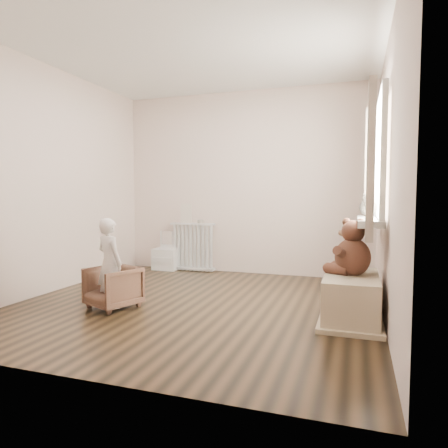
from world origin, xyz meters
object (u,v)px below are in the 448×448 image
(radiator, at_px, (193,245))
(toy_bench, at_px, (351,298))
(armchair, at_px, (113,287))
(child, at_px, (109,263))
(plush_cat, at_px, (368,207))
(toy_vanity, at_px, (166,251))
(teddy_bear, at_px, (353,246))

(radiator, xyz_separation_m, toy_bench, (2.27, -1.75, -0.19))
(armchair, bearing_deg, child, -67.62)
(child, height_order, plush_cat, plush_cat)
(toy_vanity, height_order, toy_bench, toy_vanity)
(child, distance_m, teddy_bear, 2.30)
(radiator, relative_size, armchair, 1.57)
(child, xyz_separation_m, plush_cat, (2.39, 1.15, 0.54))
(teddy_bear, relative_size, plush_cat, 1.73)
(child, distance_m, plush_cat, 2.71)
(toy_bench, distance_m, plush_cat, 1.12)
(toy_bench, relative_size, teddy_bear, 1.76)
(radiator, xyz_separation_m, toy_vanity, (-0.42, -0.03, -0.11))
(toy_bench, height_order, plush_cat, plush_cat)
(child, bearing_deg, toy_bench, -148.07)
(radiator, height_order, toy_vanity, radiator)
(toy_vanity, xyz_separation_m, teddy_bear, (2.70, -1.69, 0.40))
(toy_vanity, height_order, armchair, toy_vanity)
(toy_vanity, bearing_deg, toy_bench, -32.49)
(armchair, xyz_separation_m, teddy_bear, (2.26, 0.35, 0.46))
(toy_bench, bearing_deg, child, -170.45)
(radiator, bearing_deg, plush_cat, -22.11)
(toy_vanity, distance_m, plush_cat, 3.08)
(radiator, bearing_deg, toy_bench, -37.54)
(toy_bench, bearing_deg, plush_cat, 79.65)
(toy_vanity, relative_size, child, 0.66)
(radiator, height_order, child, child)
(radiator, bearing_deg, armchair, -89.41)
(armchair, height_order, teddy_bear, teddy_bear)
(toy_bench, bearing_deg, teddy_bear, 79.17)
(radiator, distance_m, toy_vanity, 0.44)
(toy_bench, distance_m, teddy_bear, 0.47)
(teddy_bear, xyz_separation_m, plush_cat, (0.14, 0.74, 0.33))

